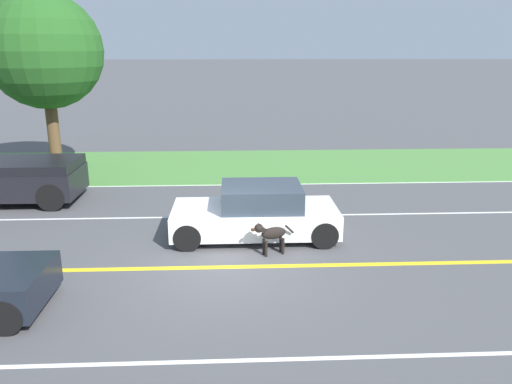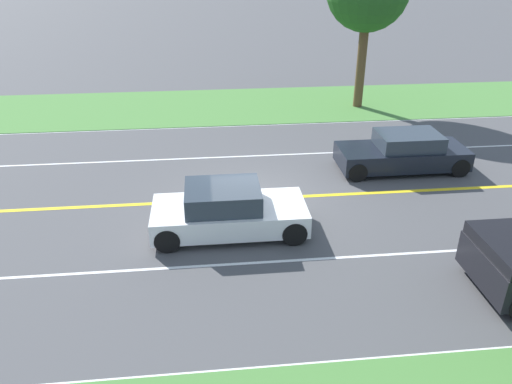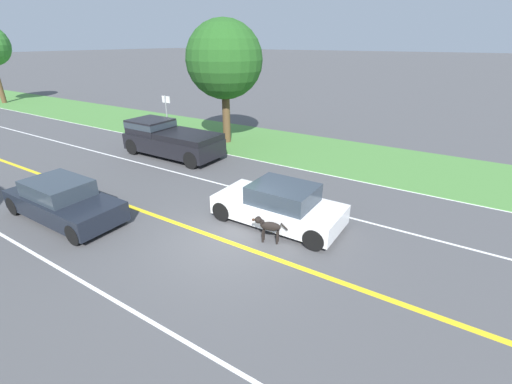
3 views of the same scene
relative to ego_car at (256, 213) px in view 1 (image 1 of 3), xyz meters
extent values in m
plane|color=#4C4C4F|center=(-1.87, 0.84, -0.65)|extent=(400.00, 400.00, 0.00)
cube|color=yellow|center=(-1.87, 0.84, -0.64)|extent=(0.18, 160.00, 0.01)
cube|color=white|center=(5.13, 0.84, -0.64)|extent=(0.14, 160.00, 0.01)
cube|color=white|center=(1.63, 0.84, -0.64)|extent=(0.10, 160.00, 0.01)
cube|color=white|center=(-5.37, 0.84, -0.64)|extent=(0.10, 160.00, 0.01)
cube|color=#4C843D|center=(8.13, 0.84, -0.63)|extent=(6.00, 160.00, 0.03)
cube|color=white|center=(0.00, 0.04, -0.15)|extent=(1.89, 4.23, 0.63)
cube|color=#2D3842|center=(0.00, -0.12, 0.45)|extent=(1.63, 2.03, 0.58)
cylinder|color=black|center=(0.86, 1.72, -0.31)|extent=(0.22, 0.68, 0.68)
cylinder|color=black|center=(0.86, -1.63, -0.31)|extent=(0.22, 0.68, 0.68)
cylinder|color=black|center=(-0.86, 1.72, -0.31)|extent=(0.22, 0.68, 0.68)
cylinder|color=black|center=(-0.86, -1.63, -0.31)|extent=(0.22, 0.68, 0.68)
ellipsoid|color=black|center=(-1.18, -0.35, -0.11)|extent=(0.39, 0.66, 0.29)
cylinder|color=black|center=(-1.19, -0.12, -0.45)|extent=(0.07, 0.07, 0.39)
cylinder|color=black|center=(-1.04, -0.54, -0.45)|extent=(0.07, 0.07, 0.39)
cylinder|color=black|center=(-1.32, -0.17, -0.45)|extent=(0.07, 0.07, 0.39)
cylinder|color=black|center=(-1.18, -0.58, -0.45)|extent=(0.07, 0.07, 0.39)
cylinder|color=black|center=(-1.27, -0.10, 0.00)|extent=(0.18, 0.20, 0.17)
sphere|color=black|center=(-1.30, 0.01, 0.06)|extent=(0.27, 0.27, 0.21)
ellipsoid|color=#331E14|center=(-1.35, 0.15, 0.05)|extent=(0.12, 0.13, 0.08)
cone|color=black|center=(-1.24, 0.02, 0.14)|extent=(0.09, 0.09, 0.10)
cone|color=black|center=(-1.35, -0.02, 0.14)|extent=(0.09, 0.09, 0.10)
cylinder|color=black|center=(-1.05, -0.74, -0.07)|extent=(0.12, 0.24, 0.23)
cube|color=black|center=(3.38, 7.05, 0.57)|extent=(2.04, 3.04, 0.29)
cylinder|color=black|center=(4.33, 6.08, -0.23)|extent=(0.22, 0.84, 0.84)
cylinder|color=black|center=(2.42, 6.08, -0.23)|extent=(0.22, 0.84, 0.84)
cylinder|color=black|center=(-4.41, 4.52, -0.32)|extent=(0.22, 0.65, 0.65)
cylinder|color=black|center=(-2.80, 4.52, -0.32)|extent=(0.22, 0.65, 0.65)
cylinder|color=brown|center=(7.06, 7.44, 0.99)|extent=(0.45, 0.45, 3.26)
sphere|color=#23561E|center=(7.06, 7.44, 3.99)|extent=(4.21, 4.21, 4.21)
camera|label=1|loc=(-12.20, 0.57, 4.12)|focal=35.00mm
camera|label=2|loc=(12.03, -0.49, 6.64)|focal=35.00mm
camera|label=3|loc=(-8.92, -4.74, 4.97)|focal=24.00mm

